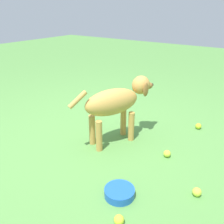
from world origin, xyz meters
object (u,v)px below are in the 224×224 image
object	(u,v)px
tennis_ball_0	(167,154)
tennis_ball_1	(197,192)
dog	(117,102)
tennis_ball_3	(119,220)
water_bowl	(119,192)
tennis_ball_2	(198,126)

from	to	relation	value
tennis_ball_0	tennis_ball_1	distance (m)	0.51
dog	tennis_ball_3	size ratio (longest dim) A/B	13.33
tennis_ball_0	tennis_ball_3	bearing A→B (deg)	3.89
tennis_ball_0	water_bowl	xyz separation A→B (m)	(0.66, -0.08, -0.00)
dog	tennis_ball_1	world-z (taller)	dog
tennis_ball_1	tennis_ball_3	size ratio (longest dim) A/B	1.00
tennis_ball_1	water_bowl	xyz separation A→B (m)	(0.32, -0.45, -0.00)
tennis_ball_0	dog	bearing A→B (deg)	-88.24
dog	tennis_ball_0	distance (m)	0.67
dog	tennis_ball_3	bearing A→B (deg)	-122.07
tennis_ball_1	dog	bearing A→B (deg)	-109.29
dog	tennis_ball_0	bearing A→B (deg)	-65.51
dog	tennis_ball_3	xyz separation A→B (m)	(0.86, 0.60, -0.39)
tennis_ball_0	water_bowl	size ratio (longest dim) A/B	0.30
tennis_ball_0	water_bowl	world-z (taller)	tennis_ball_0
tennis_ball_3	dog	bearing A→B (deg)	-144.80
dog	water_bowl	world-z (taller)	dog
tennis_ball_2	tennis_ball_1	bearing A→B (deg)	16.88
water_bowl	tennis_ball_2	bearing A→B (deg)	174.45
tennis_ball_1	water_bowl	distance (m)	0.56
tennis_ball_0	tennis_ball_3	xyz separation A→B (m)	(0.87, 0.06, 0.00)
tennis_ball_0	tennis_ball_3	world-z (taller)	same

